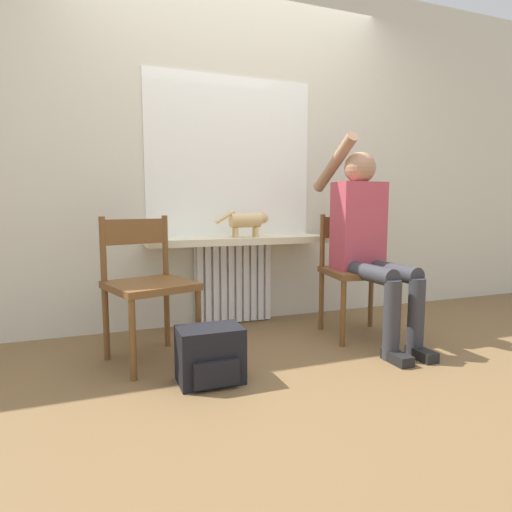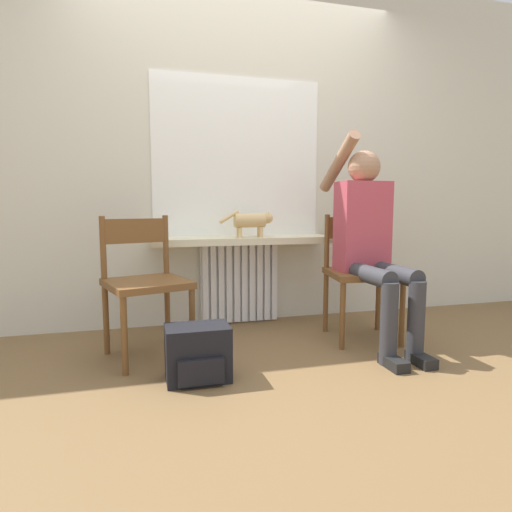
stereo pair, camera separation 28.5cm
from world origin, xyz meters
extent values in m
plane|color=brown|center=(0.00, 0.00, 0.00)|extent=(12.00, 12.00, 0.00)
cube|color=beige|center=(0.00, 1.23, 1.35)|extent=(7.00, 0.06, 2.70)
cube|color=white|center=(0.00, 1.16, 0.32)|extent=(0.61, 0.05, 0.64)
cube|color=white|center=(-0.28, 1.12, 0.32)|extent=(0.04, 0.03, 0.61)
cube|color=white|center=(-0.21, 1.12, 0.32)|extent=(0.04, 0.03, 0.61)
cube|color=white|center=(-0.15, 1.12, 0.32)|extent=(0.04, 0.03, 0.61)
cube|color=white|center=(-0.09, 1.12, 0.32)|extent=(0.04, 0.03, 0.61)
cube|color=white|center=(-0.03, 1.12, 0.32)|extent=(0.04, 0.03, 0.61)
cube|color=white|center=(0.03, 1.12, 0.32)|extent=(0.04, 0.03, 0.61)
cube|color=white|center=(0.09, 1.12, 0.32)|extent=(0.04, 0.03, 0.61)
cube|color=white|center=(0.15, 1.12, 0.32)|extent=(0.04, 0.03, 0.61)
cube|color=white|center=(0.21, 1.12, 0.32)|extent=(0.04, 0.03, 0.61)
cube|color=white|center=(0.28, 1.12, 0.32)|extent=(0.04, 0.03, 0.61)
cube|color=beige|center=(0.00, 1.03, 0.66)|extent=(1.36, 0.34, 0.05)
cube|color=white|center=(0.00, 1.20, 1.29)|extent=(1.30, 0.01, 1.20)
cube|color=brown|center=(-0.71, 0.51, 0.45)|extent=(0.56, 0.56, 0.04)
cylinder|color=brown|center=(-0.84, 0.26, 0.22)|extent=(0.04, 0.04, 0.43)
cylinder|color=brown|center=(-0.46, 0.38, 0.22)|extent=(0.04, 0.04, 0.43)
cylinder|color=brown|center=(-0.96, 0.64, 0.22)|extent=(0.04, 0.04, 0.43)
cylinder|color=brown|center=(-0.58, 0.76, 0.22)|extent=(0.04, 0.04, 0.43)
cylinder|color=brown|center=(-0.96, 0.64, 0.67)|extent=(0.04, 0.04, 0.38)
cylinder|color=brown|center=(-0.58, 0.76, 0.67)|extent=(0.04, 0.04, 0.38)
cube|color=brown|center=(-0.77, 0.70, 0.76)|extent=(0.39, 0.15, 0.15)
cube|color=brown|center=(0.71, 0.51, 0.45)|extent=(0.51, 0.51, 0.04)
cylinder|color=brown|center=(0.49, 0.34, 0.22)|extent=(0.04, 0.04, 0.43)
cylinder|color=brown|center=(0.88, 0.28, 0.22)|extent=(0.04, 0.04, 0.43)
cylinder|color=brown|center=(0.55, 0.73, 0.22)|extent=(0.04, 0.04, 0.43)
cylinder|color=brown|center=(0.94, 0.67, 0.22)|extent=(0.04, 0.04, 0.43)
cylinder|color=brown|center=(0.55, 0.73, 0.67)|extent=(0.04, 0.04, 0.38)
cylinder|color=brown|center=(0.94, 0.67, 0.67)|extent=(0.04, 0.04, 0.38)
cube|color=brown|center=(0.74, 0.70, 0.76)|extent=(0.40, 0.09, 0.15)
cylinder|color=#333338|center=(0.62, 0.28, 0.49)|extent=(0.11, 0.50, 0.11)
cylinder|color=#333338|center=(0.80, 0.28, 0.49)|extent=(0.11, 0.50, 0.11)
cylinder|color=#333338|center=(0.62, 0.03, 0.24)|extent=(0.10, 0.10, 0.48)
cylinder|color=#333338|center=(0.80, 0.03, 0.24)|extent=(0.10, 0.10, 0.48)
cube|color=black|center=(0.62, -0.03, 0.03)|extent=(0.09, 0.20, 0.06)
cube|color=black|center=(0.80, -0.03, 0.03)|extent=(0.09, 0.20, 0.06)
cube|color=#B74251|center=(0.71, 0.53, 0.78)|extent=(0.34, 0.20, 0.60)
sphere|color=#A87A5B|center=(0.71, 0.53, 1.17)|extent=(0.21, 0.21, 0.21)
cylinder|color=#A87A5B|center=(0.59, 0.67, 1.21)|extent=(0.08, 0.50, 0.38)
cylinder|color=#B74251|center=(0.87, 0.49, 0.75)|extent=(0.08, 0.08, 0.48)
cylinder|color=#DBB77A|center=(0.04, 0.97, 0.81)|extent=(0.23, 0.10, 0.10)
sphere|color=#DBB77A|center=(0.17, 0.97, 0.83)|extent=(0.08, 0.08, 0.08)
cone|color=#DBB77A|center=(0.17, 0.95, 0.86)|extent=(0.03, 0.03, 0.03)
cone|color=#DBB77A|center=(0.17, 0.99, 0.86)|extent=(0.03, 0.03, 0.03)
cylinder|color=#DBB77A|center=(0.12, 0.94, 0.72)|extent=(0.03, 0.03, 0.07)
cylinder|color=#DBB77A|center=(0.12, 1.00, 0.72)|extent=(0.03, 0.03, 0.07)
cylinder|color=#DBB77A|center=(-0.04, 0.94, 0.72)|extent=(0.03, 0.03, 0.07)
cylinder|color=#DBB77A|center=(-0.04, 1.00, 0.72)|extent=(0.03, 0.03, 0.07)
cylinder|color=#DBB77A|center=(-0.12, 0.97, 0.84)|extent=(0.15, 0.03, 0.10)
cube|color=black|center=(-0.47, 0.10, 0.15)|extent=(0.33, 0.22, 0.29)
cube|color=black|center=(-0.47, -0.03, 0.09)|extent=(0.23, 0.03, 0.13)
camera|label=1|loc=(-1.01, -2.00, 0.91)|focal=30.00mm
camera|label=2|loc=(-0.74, -2.08, 0.91)|focal=30.00mm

